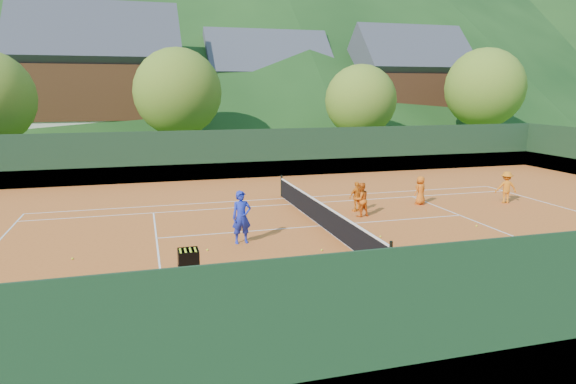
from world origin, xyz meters
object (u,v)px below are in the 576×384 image
object	(u,v)px
coach	(242,217)
chalet_mid	(266,93)
student_a	(361,200)
student_b	(357,197)
chalet_right	(407,91)
student_c	(420,190)
student_d	(506,187)
chalet_left	(100,86)
ball_hopper	(188,258)
tennis_net	(321,214)

from	to	relation	value
coach	chalet_mid	world-z (taller)	chalet_mid
student_a	student_b	distance (m)	0.90
coach	chalet_right	xyz separation A→B (m)	(23.48, 31.44, 4.29)
student_c	chalet_right	bearing A→B (deg)	-138.43
student_d	chalet_left	xyz separation A→B (m)	(-19.96, 28.43, 4.86)
student_c	ball_hopper	world-z (taller)	student_c
student_d	coach	bearing A→B (deg)	32.33
tennis_net	ball_hopper	size ratio (longest dim) A/B	12.07
student_b	chalet_mid	world-z (taller)	chalet_mid
student_b	student_d	size ratio (longest dim) A/B	0.88
student_b	chalet_right	distance (m)	33.48
student_a	tennis_net	bearing A→B (deg)	13.03
ball_hopper	tennis_net	bearing A→B (deg)	40.84
chalet_right	tennis_net	bearing A→B (deg)	-123.69
student_b	coach	bearing A→B (deg)	17.29
tennis_net	chalet_left	bearing A→B (deg)	108.43
student_a	student_b	xyz separation A→B (m)	(0.20, 0.87, -0.06)
chalet_mid	coach	bearing A→B (deg)	-104.98
coach	student_a	bearing A→B (deg)	19.44
student_a	chalet_mid	distance (m)	33.46
chalet_mid	ball_hopper	bearing A→B (deg)	-106.68
tennis_net	chalet_mid	world-z (taller)	chalet_mid
tennis_net	chalet_right	world-z (taller)	chalet_right
chalet_left	chalet_right	size ratio (longest dim) A/B	1.16
coach	student_a	xyz separation A→B (m)	(5.66, 2.47, -0.21)
student_a	chalet_mid	xyz separation A→B (m)	(3.82, 32.97, 4.23)
student_c	student_d	size ratio (longest dim) A/B	0.89
student_d	tennis_net	distance (m)	10.09
student_b	student_d	distance (m)	7.60
ball_hopper	chalet_mid	xyz separation A→B (m)	(11.65, 38.88, 4.22)
chalet_right	chalet_mid	bearing A→B (deg)	164.05
student_c	tennis_net	xyz separation A→B (m)	(-5.85, -2.43, -0.18)
coach	tennis_net	xyz separation A→B (m)	(3.48, 1.44, -0.45)
student_c	chalet_right	xyz separation A→B (m)	(14.15, 27.57, 4.56)
chalet_left	student_a	bearing A→B (deg)	-67.20
student_b	chalet_left	distance (m)	31.10
student_b	chalet_mid	size ratio (longest dim) A/B	0.11
student_b	student_c	xyz separation A→B (m)	(3.48, 0.52, 0.00)
student_b	chalet_mid	bearing A→B (deg)	-108.87
coach	student_d	bearing A→B (deg)	8.51
student_b	student_d	bearing A→B (deg)	165.08
chalet_left	chalet_right	distance (m)	30.00
tennis_net	ball_hopper	world-z (taller)	tennis_net
chalet_left	chalet_mid	size ratio (longest dim) A/B	1.09
student_a	student_d	bearing A→B (deg)	171.68
student_c	chalet_mid	xyz separation A→B (m)	(0.15, 31.57, 4.29)
student_a	chalet_left	bearing A→B (deg)	-79.52
chalet_left	chalet_mid	bearing A→B (deg)	14.04
student_d	student_b	bearing A→B (deg)	17.21
ball_hopper	chalet_left	xyz separation A→B (m)	(-4.35, 34.88, 4.88)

